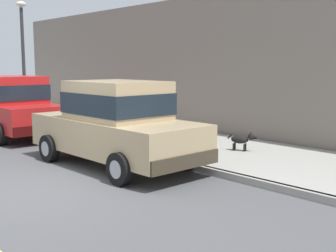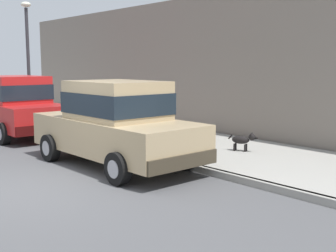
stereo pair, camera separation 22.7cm
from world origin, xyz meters
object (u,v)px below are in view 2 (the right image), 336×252
object	(u,v)px
car_tan_sedan	(116,123)
car_red_sedan	(15,105)
dog_black	(243,140)
street_lamp	(28,47)

from	to	relation	value
car_tan_sedan	car_red_sedan	size ratio (longest dim) A/B	1.00
car_tan_sedan	dog_black	size ratio (longest dim) A/B	6.51
car_red_sedan	dog_black	bearing A→B (deg)	-66.52
car_tan_sedan	dog_black	world-z (taller)	car_tan_sedan
car_tan_sedan	car_red_sedan	distance (m)	5.63
car_tan_sedan	car_red_sedan	bearing A→B (deg)	90.61
car_tan_sedan	dog_black	bearing A→B (deg)	-23.32
dog_black	street_lamp	distance (m)	9.46
car_red_sedan	dog_black	world-z (taller)	car_red_sedan
dog_black	street_lamp	bearing A→B (deg)	99.96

